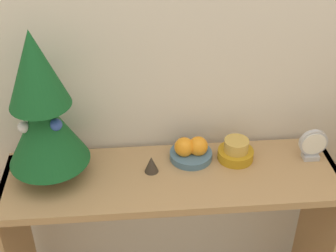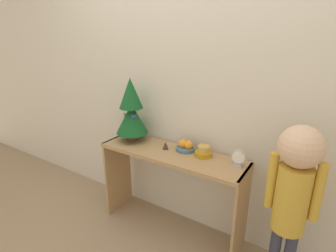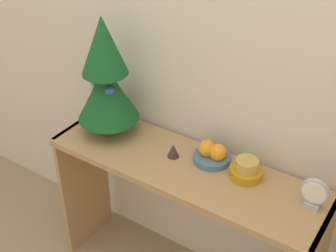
# 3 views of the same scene
# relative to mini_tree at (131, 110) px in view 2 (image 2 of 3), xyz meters

# --- Properties ---
(ground_plane) EXTENTS (12.00, 12.00, 0.00)m
(ground_plane) POSITION_rel_mini_tree_xyz_m (0.43, -0.21, -1.02)
(ground_plane) COLOR #997F60
(back_wall) EXTENTS (7.00, 0.05, 2.50)m
(back_wall) POSITION_rel_mini_tree_xyz_m (0.43, 0.19, 0.23)
(back_wall) COLOR beige
(back_wall) RESTS_ON ground_plane
(console_table) EXTENTS (1.22, 0.36, 0.74)m
(console_table) POSITION_rel_mini_tree_xyz_m (0.43, -0.03, -0.44)
(console_table) COLOR tan
(console_table) RESTS_ON ground_plane
(mini_tree) EXTENTS (0.28, 0.28, 0.56)m
(mini_tree) POSITION_rel_mini_tree_xyz_m (0.00, 0.00, 0.00)
(mini_tree) COLOR #4C3828
(mini_tree) RESTS_ON console_table
(fruit_bowl) EXTENTS (0.16, 0.16, 0.09)m
(fruit_bowl) POSITION_rel_mini_tree_xyz_m (0.51, 0.06, -0.24)
(fruit_bowl) COLOR #476B84
(fruit_bowl) RESTS_ON console_table
(singing_bowl) EXTENTS (0.13, 0.13, 0.08)m
(singing_bowl) POSITION_rel_mini_tree_xyz_m (0.67, 0.04, -0.24)
(singing_bowl) COLOR #B78419
(singing_bowl) RESTS_ON console_table
(desk_clock) EXTENTS (0.11, 0.04, 0.13)m
(desk_clock) POSITION_rel_mini_tree_xyz_m (0.95, 0.02, -0.21)
(desk_clock) COLOR #B2B2B7
(desk_clock) RESTS_ON console_table
(figurine) EXTENTS (0.05, 0.05, 0.06)m
(figurine) POSITION_rel_mini_tree_xyz_m (0.35, -0.01, -0.24)
(figurine) COLOR #382D23
(figurine) RESTS_ON console_table
(child_figure) EXTENTS (0.31, 0.25, 1.16)m
(child_figure) POSITION_rel_mini_tree_xyz_m (1.34, -0.12, -0.24)
(child_figure) COLOR #38384C
(child_figure) RESTS_ON ground_plane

